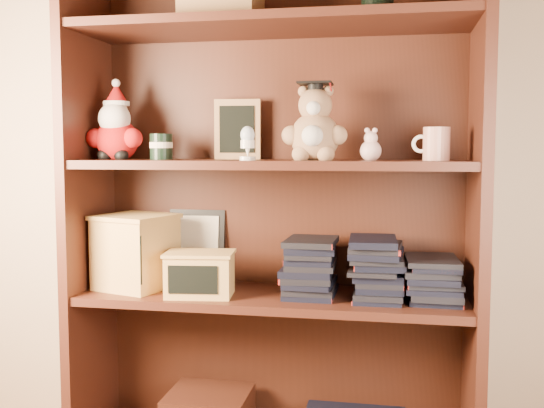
{
  "coord_description": "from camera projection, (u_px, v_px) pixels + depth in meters",
  "views": [
    {
      "loc": [
        0.32,
        -0.54,
        0.98
      ],
      "look_at": [
        -0.03,
        1.3,
        0.82
      ],
      "focal_mm": 42.0,
      "sensor_mm": 36.0,
      "label": 1
    }
  ],
  "objects": [
    {
      "name": "shelf_upper",
      "position": [
        272.0,
        164.0,
        1.87
      ],
      "size": [
        1.14,
        0.33,
        0.02
      ],
      "color": "#411D12",
      "rests_on": "ground"
    },
    {
      "name": "book_stack_left",
      "position": [
        310.0,
        269.0,
        1.88
      ],
      "size": [
        0.14,
        0.2,
        0.16
      ],
      "color": "black",
      "rests_on": "shelf_lower"
    },
    {
      "name": "chalkboard_plaque",
      "position": [
        238.0,
        130.0,
        2.0
      ],
      "size": [
        0.15,
        0.08,
        0.19
      ],
      "color": "#9E7547",
      "rests_on": "shelf_upper"
    },
    {
      "name": "book_stack_right",
      "position": [
        433.0,
        279.0,
        1.81
      ],
      "size": [
        0.14,
        0.2,
        0.13
      ],
      "color": "black",
      "rests_on": "shelf_lower"
    },
    {
      "name": "shelf_lower",
      "position": [
        272.0,
        298.0,
        1.9
      ],
      "size": [
        1.14,
        0.33,
        0.02
      ],
      "color": "#411D12",
      "rests_on": "ground"
    },
    {
      "name": "santa_plush",
      "position": [
        116.0,
        129.0,
        1.95
      ],
      "size": [
        0.18,
        0.13,
        0.25
      ],
      "color": "#A50F0F",
      "rests_on": "shelf_upper"
    },
    {
      "name": "teachers_tin",
      "position": [
        161.0,
        146.0,
        1.93
      ],
      "size": [
        0.07,
        0.07,
        0.08
      ],
      "color": "black",
      "rests_on": "shelf_upper"
    },
    {
      "name": "pencils_box",
      "position": [
        200.0,
        273.0,
        1.87
      ],
      "size": [
        0.22,
        0.17,
        0.13
      ],
      "color": "tan",
      "rests_on": "shelf_lower"
    },
    {
      "name": "pink_figurine",
      "position": [
        371.0,
        148.0,
        1.81
      ],
      "size": [
        0.06,
        0.06,
        0.1
      ],
      "color": "beige",
      "rests_on": "shelf_upper"
    },
    {
      "name": "book_stack_mid",
      "position": [
        376.0,
        268.0,
        1.84
      ],
      "size": [
        0.14,
        0.2,
        0.18
      ],
      "color": "black",
      "rests_on": "shelf_lower"
    },
    {
      "name": "egg_cup",
      "position": [
        248.0,
        142.0,
        1.8
      ],
      "size": [
        0.05,
        0.05,
        0.1
      ],
      "color": "white",
      "rests_on": "shelf_upper"
    },
    {
      "name": "certificate_frame",
      "position": [
        197.0,
        245.0,
        2.08
      ],
      "size": [
        0.19,
        0.05,
        0.23
      ],
      "color": "black",
      "rests_on": "shelf_lower"
    },
    {
      "name": "teacher_mug",
      "position": [
        436.0,
        144.0,
        1.78
      ],
      "size": [
        0.11,
        0.07,
        0.09
      ],
      "color": "silver",
      "rests_on": "shelf_upper"
    },
    {
      "name": "bookcase",
      "position": [
        274.0,
        216.0,
        1.93
      ],
      "size": [
        1.2,
        0.35,
        1.6
      ],
      "color": "#411D12",
      "rests_on": "ground"
    },
    {
      "name": "treats_box",
      "position": [
        136.0,
        251.0,
        1.97
      ],
      "size": [
        0.26,
        0.26,
        0.23
      ],
      "color": "tan",
      "rests_on": "shelf_lower"
    },
    {
      "name": "grad_teddy_bear",
      "position": [
        315.0,
        130.0,
        1.83
      ],
      "size": [
        0.19,
        0.16,
        0.23
      ],
      "color": "#A37B56",
      "rests_on": "shelf_upper"
    }
  ]
}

